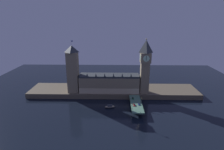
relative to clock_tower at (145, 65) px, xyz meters
name	(u,v)px	position (x,y,z in m)	size (l,w,h in m)	color
ground_plane	(113,106)	(-38.53, -26.73, -42.13)	(400.00, 400.00, 0.00)	black
embankment	(114,91)	(-38.53, 12.27, -38.96)	(220.00, 42.00, 6.35)	brown
parliament_hall	(109,83)	(-43.90, 3.43, -24.76)	(74.80, 19.69, 26.49)	#7F7056
clock_tower	(145,65)	(0.00, 0.00, 0.00)	(12.85, 12.96, 67.61)	#7F7056
victoria_tower	(73,69)	(-89.17, 1.36, -6.10)	(13.45, 13.45, 65.07)	#7F7056
bridge	(136,105)	(-12.84, -31.73, -37.82)	(12.38, 46.00, 6.18)	#4C7560
car_northbound_lead	(133,98)	(-15.56, -20.45, -35.22)	(1.96, 4.18, 1.56)	#235633
car_northbound_trail	(134,105)	(-15.56, -37.68, -35.29)	(1.92, 4.80, 1.42)	red
car_southbound_lead	(139,104)	(-10.12, -35.66, -35.30)	(2.00, 3.93, 1.40)	navy
pedestrian_near_rail	(132,105)	(-18.29, -38.74, -35.08)	(0.38, 0.38, 1.66)	black
pedestrian_mid_walk	(141,102)	(-7.39, -30.34, -35.03)	(0.38, 0.38, 1.73)	black
pedestrian_far_rail	(131,98)	(-18.29, -21.24, -35.13)	(0.38, 0.38, 1.57)	black
street_lamp_near	(132,106)	(-18.69, -46.45, -32.14)	(1.34, 0.60, 6.08)	#2D3333
street_lamp_mid	(142,100)	(-6.99, -31.73, -31.96)	(1.34, 0.60, 6.37)	#2D3333
boat_upstream	(110,107)	(-42.09, -31.98, -40.73)	(11.79, 5.64, 3.83)	#28282D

